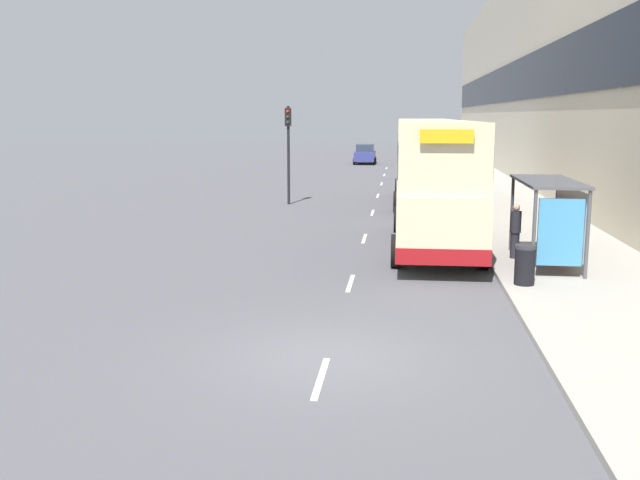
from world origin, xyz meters
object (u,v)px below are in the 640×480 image
at_px(double_decker_bus_ahead, 423,159).
at_px(car_0, 365,154).
at_px(bus_shelter, 556,207).
at_px(pedestrian_1, 570,220).
at_px(traffic_light_far_kerb, 288,139).
at_px(pedestrian_at_shelter, 515,231).
at_px(double_decker_bus_near, 436,182).
at_px(litter_bin, 525,265).

distance_m(double_decker_bus_ahead, car_0, 30.65).
height_order(bus_shelter, pedestrian_1, bus_shelter).
bearing_deg(traffic_light_far_kerb, double_decker_bus_ahead, 6.31).
xyz_separation_m(pedestrian_at_shelter, traffic_light_far_kerb, (-9.23, 13.64, 2.33)).
bearing_deg(car_0, double_decker_bus_near, 96.17).
bearing_deg(bus_shelter, pedestrian_1, 70.95).
bearing_deg(pedestrian_at_shelter, bus_shelter, -47.38).
relative_size(litter_bin, traffic_light_far_kerb, 0.21).
distance_m(bus_shelter, car_0, 46.39).
bearing_deg(car_0, double_decker_bus_ahead, 98.48).
bearing_deg(traffic_light_far_kerb, litter_bin, -62.49).
height_order(litter_bin, traffic_light_far_kerb, traffic_light_far_kerb).
bearing_deg(pedestrian_at_shelter, traffic_light_far_kerb, 124.08).
bearing_deg(pedestrian_1, traffic_light_far_kerb, 136.56).
bearing_deg(double_decker_bus_near, litter_bin, -69.55).
bearing_deg(litter_bin, traffic_light_far_kerb, 117.51).
xyz_separation_m(double_decker_bus_ahead, traffic_light_far_kerb, (-6.78, -0.75, 1.04)).
distance_m(pedestrian_at_shelter, litter_bin, 3.58).
xyz_separation_m(pedestrian_at_shelter, pedestrian_1, (2.25, 2.77, -0.03)).
distance_m(double_decker_bus_near, litter_bin, 6.15).
distance_m(bus_shelter, double_decker_bus_ahead, 15.79).
bearing_deg(traffic_light_far_kerb, bus_shelter, -55.25).
bearing_deg(pedestrian_1, pedestrian_at_shelter, -129.14).
distance_m(double_decker_bus_near, pedestrian_1, 4.85).
height_order(double_decker_bus_near, pedestrian_at_shelter, double_decker_bus_near).
xyz_separation_m(double_decker_bus_near, pedestrian_1, (4.61, 0.75, -1.32)).
height_order(car_0, litter_bin, car_0).
bearing_deg(pedestrian_at_shelter, litter_bin, -94.51).
height_order(pedestrian_at_shelter, pedestrian_1, pedestrian_at_shelter).
bearing_deg(pedestrian_at_shelter, double_decker_bus_ahead, 99.65).
height_order(bus_shelter, double_decker_bus_ahead, double_decker_bus_ahead).
bearing_deg(double_decker_bus_ahead, car_0, 98.48).
xyz_separation_m(double_decker_bus_near, traffic_light_far_kerb, (-6.88, 11.62, 1.04)).
height_order(double_decker_bus_near, pedestrian_1, double_decker_bus_near).
bearing_deg(double_decker_bus_ahead, litter_bin, -83.11).
distance_m(bus_shelter, pedestrian_at_shelter, 1.65).
bearing_deg(bus_shelter, car_0, 99.81).
relative_size(bus_shelter, litter_bin, 4.00).
xyz_separation_m(bus_shelter, litter_bin, (-1.22, -2.52, -1.21)).
bearing_deg(car_0, pedestrian_at_shelter, 98.86).
height_order(car_0, pedestrian_at_shelter, car_0).
distance_m(double_decker_bus_ahead, litter_bin, 18.14).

